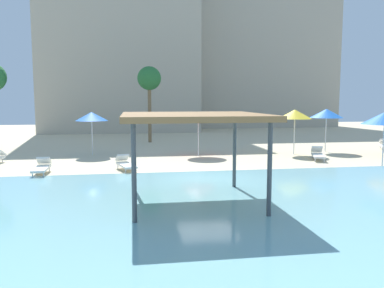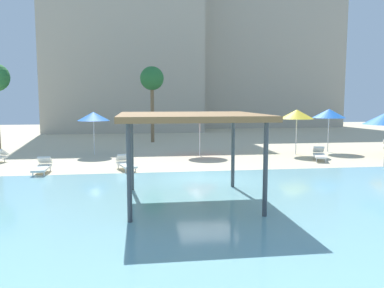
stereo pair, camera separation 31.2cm
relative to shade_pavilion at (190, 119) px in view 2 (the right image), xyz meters
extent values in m
plane|color=beige|center=(1.25, 3.88, -2.81)|extent=(80.00, 80.00, 0.00)
cube|color=#7AB7C1|center=(1.25, -1.37, -2.79)|extent=(44.00, 13.50, 0.04)
cylinder|color=#42474C|center=(-1.95, 1.95, -1.41)|extent=(0.14, 0.14, 2.80)
cylinder|color=#42474C|center=(1.95, 1.95, -1.41)|extent=(0.14, 0.14, 2.80)
cylinder|color=#42474C|center=(-1.95, -1.95, -1.41)|extent=(0.14, 0.14, 2.80)
cylinder|color=#42474C|center=(1.95, -1.95, -1.41)|extent=(0.14, 0.14, 2.80)
cube|color=olive|center=(0.00, 0.00, 0.08)|extent=(4.59, 4.59, 0.18)
cylinder|color=silver|center=(-4.46, 11.98, -1.73)|extent=(0.06, 0.06, 2.15)
cone|color=blue|center=(-4.46, 11.98, -0.38)|extent=(1.97, 1.97, 0.54)
cylinder|color=silver|center=(8.16, 10.55, -1.68)|extent=(0.06, 0.06, 2.25)
cone|color=yellow|center=(8.16, 10.55, -0.27)|extent=(2.11, 2.11, 0.58)
cylinder|color=silver|center=(10.73, 11.36, -1.68)|extent=(0.06, 0.06, 2.26)
cone|color=blue|center=(10.73, 11.36, -0.25)|extent=(2.14, 2.14, 0.59)
cylinder|color=silver|center=(2.03, 10.77, -1.77)|extent=(0.06, 0.06, 2.07)
cone|color=red|center=(2.03, 10.77, -0.42)|extent=(2.26, 2.26, 0.62)
cylinder|color=white|center=(-9.10, 9.85, -2.70)|extent=(0.05, 0.05, 0.22)
cube|color=white|center=(-9.31, 9.98, -2.26)|extent=(0.76, 0.72, 0.40)
cylinder|color=white|center=(-5.92, 5.22, -2.70)|extent=(0.05, 0.05, 0.22)
cylinder|color=white|center=(-6.40, 5.21, -2.70)|extent=(0.05, 0.05, 0.22)
cylinder|color=white|center=(-5.97, 6.66, -2.70)|extent=(0.05, 0.05, 0.22)
cylinder|color=white|center=(-6.45, 6.65, -2.70)|extent=(0.05, 0.05, 0.22)
cube|color=white|center=(-6.19, 5.93, -2.54)|extent=(0.66, 1.82, 0.10)
cube|color=white|center=(-6.21, 6.68, -2.26)|extent=(0.62, 0.53, 0.40)
cylinder|color=white|center=(8.49, 7.21, -2.70)|extent=(0.05, 0.05, 0.22)
cylinder|color=white|center=(8.04, 7.37, -2.70)|extent=(0.05, 0.05, 0.22)
cylinder|color=white|center=(8.99, 8.56, -2.70)|extent=(0.05, 0.05, 0.22)
cylinder|color=white|center=(8.54, 8.72, -2.70)|extent=(0.05, 0.05, 0.22)
cube|color=white|center=(8.51, 7.97, -2.54)|extent=(1.18, 1.90, 0.10)
cube|color=white|center=(8.77, 8.66, -2.26)|extent=(0.74, 0.68, 0.40)
cylinder|color=white|center=(15.39, 12.25, -2.70)|extent=(0.05, 0.05, 0.22)
cylinder|color=white|center=(-1.86, 5.69, -2.70)|extent=(0.05, 0.05, 0.22)
cylinder|color=white|center=(-2.32, 5.56, -2.70)|extent=(0.05, 0.05, 0.22)
cylinder|color=white|center=(-2.27, 7.07, -2.70)|extent=(0.05, 0.05, 0.22)
cylinder|color=white|center=(-2.73, 6.94, -2.70)|extent=(0.05, 0.05, 0.22)
cube|color=white|center=(-2.30, 6.31, -2.54)|extent=(1.08, 1.90, 0.10)
cube|color=white|center=(-2.51, 7.03, -2.26)|extent=(0.72, 0.66, 0.40)
cylinder|color=brown|center=(-0.58, 18.89, -0.40)|extent=(0.28, 0.28, 4.82)
sphere|color=#286B33|center=(-0.58, 18.89, 2.36)|extent=(1.90, 1.90, 1.90)
cube|color=#B2A893|center=(-3.14, 32.45, 7.09)|extent=(16.73, 9.77, 19.79)
cube|color=#B2A893|center=(13.81, 37.42, 6.96)|extent=(20.30, 8.68, 19.54)
camera|label=1|loc=(-1.96, -12.46, 0.61)|focal=35.99mm
camera|label=2|loc=(-1.65, -12.50, 0.61)|focal=35.99mm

